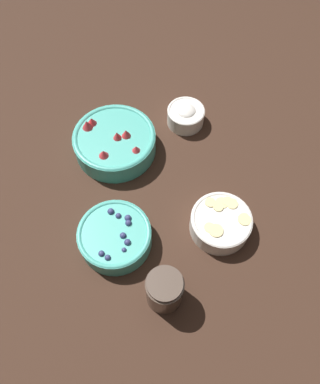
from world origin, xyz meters
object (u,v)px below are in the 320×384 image
bowl_bananas (221,222)px  jar_chocolate (165,291)px  bowl_blueberries (115,236)px  bowl_strawberries (114,141)px  bowl_cream (186,115)px

bowl_bananas → jar_chocolate: size_ratio=1.33×
bowl_blueberries → bowl_bananas: bearing=-107.9°
bowl_strawberries → jar_chocolate: bearing=172.0°
bowl_strawberries → bowl_cream: size_ratio=2.10×
bowl_cream → jar_chocolate: (-0.42, 0.28, 0.02)m
bowl_strawberries → bowl_cream: (0.00, -0.22, -0.01)m
jar_chocolate → bowl_cream: bearing=-33.3°
bowl_cream → jar_chocolate: jar_chocolate is taller
bowl_strawberries → bowl_bananas: 0.36m
bowl_strawberries → bowl_blueberries: bowl_strawberries is taller
bowl_strawberries → bowl_blueberries: 0.27m
bowl_bananas → jar_chocolate: bearing=114.9°
bowl_cream → bowl_bananas: bearing=166.1°
bowl_bananas → bowl_cream: 0.34m
bowl_strawberries → bowl_bananas: bearing=-157.6°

